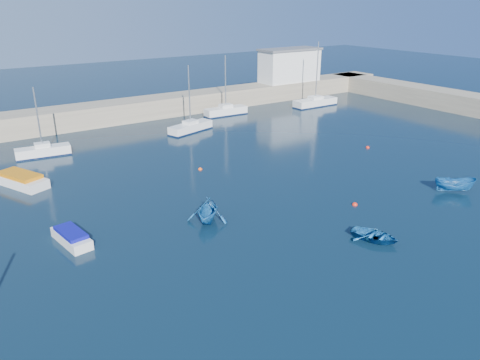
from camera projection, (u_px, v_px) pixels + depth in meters
ground at (400, 283)px, 26.78m from camera, size 220.00×220.00×0.00m
back_wall at (114, 112)px, 61.77m from camera, size 96.00×4.50×2.60m
right_arm at (413, 93)px, 74.10m from camera, size 4.50×32.00×2.60m
harbor_office at (290, 66)px, 76.17m from camera, size 10.00×4.00×5.00m
sailboat_5 at (43, 151)px, 48.27m from camera, size 5.48×2.10×7.17m
sailboat_6 at (191, 127)px, 57.36m from camera, size 6.32×3.37×8.02m
sailboat_7 at (226, 111)px, 65.61m from camera, size 6.23×2.00×8.18m
sailboat_8 at (315, 102)px, 71.21m from camera, size 7.30×2.05×9.50m
motorboat_1 at (71, 237)px, 31.06m from camera, size 1.84×3.89×0.92m
motorboat_2 at (20, 180)px, 40.71m from camera, size 3.99×5.80×1.13m
dinghy_center at (375, 236)px, 31.44m from camera, size 3.29×3.80×0.66m
dinghy_left at (208, 210)px, 33.94m from camera, size 4.51×4.54×1.81m
dinghy_right at (455, 185)px, 39.30m from camera, size 3.30×3.15×1.28m
buoy_1 at (355, 205)px, 36.97m from camera, size 0.44×0.44×0.44m
buoy_3 at (200, 169)px, 44.71m from camera, size 0.40×0.40×0.40m
buoy_4 at (368, 148)px, 51.27m from camera, size 0.42×0.42×0.42m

